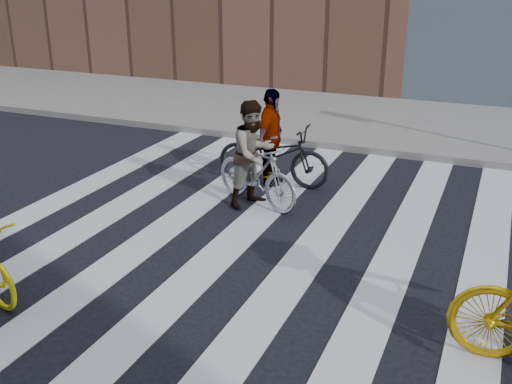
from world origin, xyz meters
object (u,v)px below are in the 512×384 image
Objects in this scene: bike_dark_rear at (273,155)px; rider_mid at (253,154)px; bike_silver_mid at (256,174)px; rider_rear at (271,137)px.

bike_dark_rear is 1.19× the size of rider_mid.
rider_rear reaches higher than bike_silver_mid.
rider_rear is (-0.11, 1.01, -0.01)m from rider_mid.
bike_silver_mid is 1.07m from rider_rear.
rider_rear is at bearing 32.90° from bike_silver_mid.
rider_mid is (-0.05, 0.00, 0.32)m from bike_silver_mid.
rider_mid is at bearing -175.20° from rider_rear.
rider_rear is at bearing 88.58° from bike_dark_rear.
rider_mid is at bearing -178.01° from bike_dark_rear.
bike_dark_rear reaches higher than bike_silver_mid.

